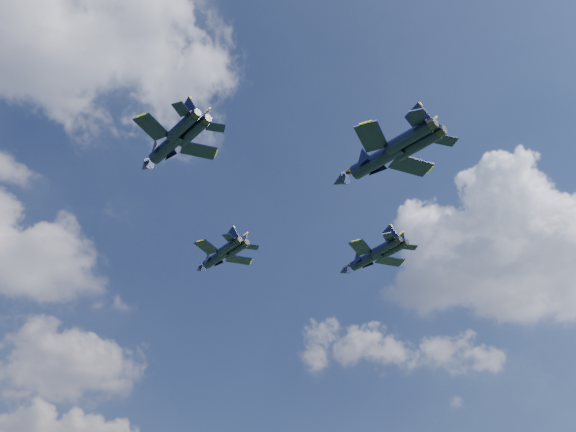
# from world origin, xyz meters

# --- Properties ---
(jet_lead) EXTENTS (10.88, 14.47, 3.41)m
(jet_lead) POSITION_xyz_m (-4.27, 21.59, 64.27)
(jet_lead) COLOR black
(jet_left) EXTENTS (11.80, 15.74, 3.71)m
(jet_left) POSITION_xyz_m (-21.03, -2.00, 64.53)
(jet_left) COLOR black
(jet_right) EXTENTS (11.53, 15.32, 3.61)m
(jet_right) POSITION_xyz_m (16.79, 8.23, 62.94)
(jet_right) COLOR black
(jet_slot) EXTENTS (13.66, 18.54, 4.37)m
(jet_slot) POSITION_xyz_m (3.44, -14.02, 62.97)
(jet_slot) COLOR black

